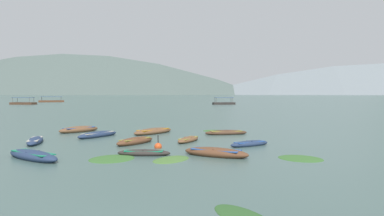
% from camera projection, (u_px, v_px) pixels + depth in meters
% --- Properties ---
extents(ground_plane, '(6000.00, 6000.00, 0.00)m').
position_uv_depth(ground_plane, '(197.00, 95.00, 1505.97)').
color(ground_plane, '#425B56').
extents(mountain_1, '(1744.72, 1744.72, 487.97)m').
position_uv_depth(mountain_1, '(116.00, 43.00, 1657.45)').
color(mountain_1, '#4C5B56').
rests_on(mountain_1, ground).
extents(mountain_2, '(1856.87, 1856.87, 440.25)m').
position_uv_depth(mountain_2, '(306.00, 50.00, 1732.66)').
color(mountain_2, slate).
rests_on(mountain_2, ground).
extents(rowboat_0, '(3.11, 0.94, 0.43)m').
position_uv_depth(rowboat_0, '(144.00, 153.00, 20.24)').
color(rowboat_0, '#2D2826').
rests_on(rowboat_0, ground).
extents(rowboat_1, '(4.23, 3.50, 0.60)m').
position_uv_depth(rowboat_1, '(33.00, 156.00, 19.06)').
color(rowboat_1, navy).
rests_on(rowboat_1, ground).
extents(rowboat_2, '(3.79, 4.50, 0.61)m').
position_uv_depth(rowboat_2, '(153.00, 131.00, 31.28)').
color(rowboat_2, brown).
rests_on(rowboat_2, ground).
extents(rowboat_3, '(2.02, 3.15, 0.45)m').
position_uv_depth(rowboat_3, '(188.00, 140.00, 26.05)').
color(rowboat_3, brown).
rests_on(rowboat_3, ground).
extents(rowboat_4, '(2.95, 4.07, 0.57)m').
position_uv_depth(rowboat_4, '(98.00, 135.00, 28.84)').
color(rowboat_4, navy).
rests_on(rowboat_4, ground).
extents(rowboat_5, '(2.75, 3.61, 0.58)m').
position_uv_depth(rowboat_5, '(135.00, 141.00, 24.88)').
color(rowboat_5, brown).
rests_on(rowboat_5, ground).
extents(rowboat_6, '(3.90, 1.78, 0.49)m').
position_uv_depth(rowboat_6, '(226.00, 133.00, 30.58)').
color(rowboat_6, '#4C3323').
rests_on(rowboat_6, ground).
extents(rowboat_7, '(3.12, 2.38, 0.46)m').
position_uv_depth(rowboat_7, '(249.00, 144.00, 23.86)').
color(rowboat_7, navy).
rests_on(rowboat_7, ground).
extents(rowboat_8, '(2.05, 4.05, 0.50)m').
position_uv_depth(rowboat_8, '(35.00, 141.00, 25.26)').
color(rowboat_8, navy).
rests_on(rowboat_8, ground).
extents(rowboat_9, '(4.03, 2.82, 0.61)m').
position_uv_depth(rowboat_9, '(216.00, 153.00, 19.97)').
color(rowboat_9, brown).
rests_on(rowboat_9, ground).
extents(rowboat_12, '(3.52, 3.99, 0.67)m').
position_uv_depth(rowboat_12, '(79.00, 130.00, 32.62)').
color(rowboat_12, brown).
rests_on(rowboat_12, ground).
extents(ferry_0, '(7.52, 3.85, 2.54)m').
position_uv_depth(ferry_0, '(224.00, 103.00, 114.52)').
color(ferry_0, '#2D2826').
rests_on(ferry_0, ground).
extents(ferry_1, '(10.65, 7.18, 2.54)m').
position_uv_depth(ferry_1, '(51.00, 101.00, 148.35)').
color(ferry_1, brown).
rests_on(ferry_1, ground).
extents(ferry_2, '(8.46, 4.41, 2.54)m').
position_uv_depth(ferry_2, '(23.00, 103.00, 114.92)').
color(ferry_2, '#4C3323').
rests_on(ferry_2, ground).
extents(mooring_buoy, '(0.49, 0.49, 0.99)m').
position_uv_depth(mooring_buoy, '(158.00, 146.00, 22.90)').
color(mooring_buoy, '#DB4C1E').
rests_on(mooring_buoy, ground).
extents(weed_patch_0, '(3.18, 3.36, 0.14)m').
position_uv_depth(weed_patch_0, '(112.00, 159.00, 19.11)').
color(weed_patch_0, '#38662D').
rests_on(weed_patch_0, ground).
extents(weed_patch_2, '(2.74, 2.28, 0.14)m').
position_uv_depth(weed_patch_2, '(216.00, 131.00, 33.35)').
color(weed_patch_2, '#38662D').
rests_on(weed_patch_2, ground).
extents(weed_patch_3, '(3.27, 3.24, 0.14)m').
position_uv_depth(weed_patch_3, '(300.00, 159.00, 19.19)').
color(weed_patch_3, '#38662D').
rests_on(weed_patch_3, ground).
extents(weed_patch_5, '(2.65, 3.04, 0.14)m').
position_uv_depth(weed_patch_5, '(171.00, 160.00, 18.90)').
color(weed_patch_5, '#477033').
rests_on(weed_patch_5, ground).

